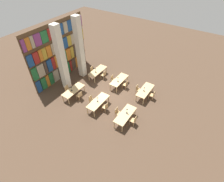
% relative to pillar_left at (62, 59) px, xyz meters
% --- Properties ---
extents(ground_plane, '(40.00, 40.00, 0.00)m').
position_rel_pillar_left_xyz_m(ground_plane, '(1.16, -4.13, -3.00)').
color(ground_plane, '#4C3828').
extents(bookshelf_bank, '(6.86, 0.35, 5.50)m').
position_rel_pillar_left_xyz_m(bookshelf_bank, '(1.16, 1.54, -0.42)').
color(bookshelf_bank, brown).
rests_on(bookshelf_bank, ground_plane).
extents(pillar_left, '(0.58, 0.58, 6.00)m').
position_rel_pillar_left_xyz_m(pillar_left, '(0.00, 0.00, 0.00)').
color(pillar_left, silver).
rests_on(pillar_left, ground_plane).
extents(pillar_center, '(0.58, 0.58, 6.00)m').
position_rel_pillar_left_xyz_m(pillar_center, '(2.32, 0.00, 0.00)').
color(pillar_center, silver).
rests_on(pillar_center, ground_plane).
extents(reading_table_0, '(2.18, 0.84, 0.75)m').
position_rel_pillar_left_xyz_m(reading_table_0, '(-0.60, -6.75, -2.33)').
color(reading_table_0, tan).
rests_on(reading_table_0, ground_plane).
extents(chair_0, '(0.42, 0.40, 0.88)m').
position_rel_pillar_left_xyz_m(chair_0, '(-0.55, -7.45, -2.52)').
color(chair_0, tan).
rests_on(chair_0, ground_plane).
extents(chair_1, '(0.42, 0.40, 0.88)m').
position_rel_pillar_left_xyz_m(chair_1, '(-0.55, -6.04, -2.52)').
color(chair_1, tan).
rests_on(chair_1, ground_plane).
extents(desk_lamp_0, '(0.14, 0.14, 0.48)m').
position_rel_pillar_left_xyz_m(desk_lamp_0, '(-0.42, -6.78, -1.93)').
color(desk_lamp_0, black).
rests_on(desk_lamp_0, reading_table_0).
extents(reading_table_1, '(2.18, 0.84, 0.75)m').
position_rel_pillar_left_xyz_m(reading_table_1, '(2.82, -6.79, -2.33)').
color(reading_table_1, tan).
rests_on(reading_table_1, ground_plane).
extents(chair_2, '(0.42, 0.40, 0.88)m').
position_rel_pillar_left_xyz_m(chair_2, '(2.85, -7.50, -2.52)').
color(chair_2, tan).
rests_on(chair_2, ground_plane).
extents(chair_3, '(0.42, 0.40, 0.88)m').
position_rel_pillar_left_xyz_m(chair_3, '(2.85, -6.08, -2.52)').
color(chair_3, tan).
rests_on(chair_3, ground_plane).
extents(desk_lamp_1, '(0.14, 0.14, 0.42)m').
position_rel_pillar_left_xyz_m(desk_lamp_1, '(2.62, -6.75, -1.98)').
color(desk_lamp_1, black).
rests_on(desk_lamp_1, reading_table_1).
extents(reading_table_2, '(2.18, 0.84, 0.75)m').
position_rel_pillar_left_xyz_m(reading_table_2, '(-0.58, -4.18, -2.33)').
color(reading_table_2, tan).
rests_on(reading_table_2, ground_plane).
extents(chair_4, '(0.42, 0.40, 0.88)m').
position_rel_pillar_left_xyz_m(chair_4, '(-0.56, -4.88, -2.52)').
color(chair_4, tan).
rests_on(chair_4, ground_plane).
extents(chair_5, '(0.42, 0.40, 0.88)m').
position_rel_pillar_left_xyz_m(chair_5, '(-0.56, -3.47, -2.52)').
color(chair_5, tan).
rests_on(chair_5, ground_plane).
extents(desk_lamp_2, '(0.14, 0.14, 0.46)m').
position_rel_pillar_left_xyz_m(desk_lamp_2, '(-0.64, -4.17, -1.94)').
color(desk_lamp_2, black).
rests_on(desk_lamp_2, reading_table_2).
extents(reading_table_3, '(2.18, 0.84, 0.75)m').
position_rel_pillar_left_xyz_m(reading_table_3, '(2.83, -4.10, -2.33)').
color(reading_table_3, tan).
rests_on(reading_table_3, ground_plane).
extents(chair_6, '(0.42, 0.40, 0.88)m').
position_rel_pillar_left_xyz_m(chair_6, '(2.82, -4.80, -2.52)').
color(chair_6, tan).
rests_on(chair_6, ground_plane).
extents(chair_7, '(0.42, 0.40, 0.88)m').
position_rel_pillar_left_xyz_m(chair_7, '(2.82, -3.39, -2.52)').
color(chair_7, tan).
rests_on(chair_7, ground_plane).
extents(desk_lamp_3, '(0.14, 0.14, 0.50)m').
position_rel_pillar_left_xyz_m(desk_lamp_3, '(2.53, -4.14, -1.92)').
color(desk_lamp_3, black).
rests_on(desk_lamp_3, reading_table_3).
extents(reading_table_4, '(2.18, 0.84, 0.75)m').
position_rel_pillar_left_xyz_m(reading_table_4, '(-0.66, -1.52, -2.33)').
color(reading_table_4, tan).
rests_on(reading_table_4, ground_plane).
extents(chair_8, '(0.42, 0.40, 0.88)m').
position_rel_pillar_left_xyz_m(chair_8, '(-0.68, -2.22, -2.52)').
color(chair_8, tan).
rests_on(chair_8, ground_plane).
extents(chair_9, '(0.42, 0.40, 0.88)m').
position_rel_pillar_left_xyz_m(chair_9, '(-0.68, -0.81, -2.52)').
color(chair_9, tan).
rests_on(chair_9, ground_plane).
extents(desk_lamp_4, '(0.14, 0.14, 0.45)m').
position_rel_pillar_left_xyz_m(desk_lamp_4, '(-0.82, -1.48, -1.95)').
color(desk_lamp_4, black).
rests_on(desk_lamp_4, reading_table_4).
extents(reading_table_5, '(2.18, 0.84, 0.75)m').
position_rel_pillar_left_xyz_m(reading_table_5, '(2.93, -1.49, -2.33)').
color(reading_table_5, tan).
rests_on(reading_table_5, ground_plane).
extents(chair_10, '(0.42, 0.40, 0.88)m').
position_rel_pillar_left_xyz_m(chair_10, '(2.96, -2.20, -2.52)').
color(chair_10, tan).
rests_on(chair_10, ground_plane).
extents(chair_11, '(0.42, 0.40, 0.88)m').
position_rel_pillar_left_xyz_m(chair_11, '(2.96, -0.79, -2.52)').
color(chair_11, tan).
rests_on(chair_11, ground_plane).
extents(desk_lamp_5, '(0.14, 0.14, 0.46)m').
position_rel_pillar_left_xyz_m(desk_lamp_5, '(2.56, -1.51, -1.94)').
color(desk_lamp_5, black).
rests_on(desk_lamp_5, reading_table_5).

